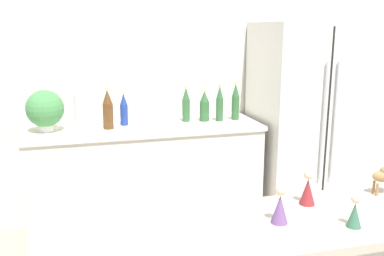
{
  "coord_description": "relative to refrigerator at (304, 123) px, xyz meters",
  "views": [
    {
      "loc": [
        -1.01,
        -0.92,
        1.65
      ],
      "look_at": [
        -0.37,
        1.4,
        1.09
      ],
      "focal_mm": 40.0,
      "sensor_mm": 36.0,
      "label": 1
    }
  ],
  "objects": [
    {
      "name": "back_counter",
      "position": [
        -1.39,
        0.07,
        -0.4
      ],
      "size": [
        1.86,
        0.63,
        0.89
      ],
      "color": "silver",
      "rests_on": "ground_plane"
    },
    {
      "name": "wall_back",
      "position": [
        -0.9,
        0.4,
        0.42
      ],
      "size": [
        8.0,
        0.06,
        2.55
      ],
      "color": "silver",
      "rests_on": "ground_plane"
    },
    {
      "name": "wise_man_figurine_purple",
      "position": [
        -0.96,
        -2.02,
        0.15
      ],
      "size": [
        0.05,
        0.05,
        0.13
      ],
      "color": "#33664C",
      "rests_on": "bar_counter"
    },
    {
      "name": "refrigerator",
      "position": [
        0.0,
        0.0,
        0.0
      ],
      "size": [
        0.83,
        0.73,
        1.7
      ],
      "color": "silver",
      "rests_on": "ground_plane"
    },
    {
      "name": "back_bottle_1",
      "position": [
        -0.61,
        0.09,
        0.2
      ],
      "size": [
        0.07,
        0.07,
        0.32
      ],
      "color": "#2D6033",
      "rests_on": "back_counter"
    },
    {
      "name": "back_bottle_0",
      "position": [
        -1.55,
        0.12,
        0.17
      ],
      "size": [
        0.06,
        0.06,
        0.26
      ],
      "color": "navy",
      "rests_on": "back_counter"
    },
    {
      "name": "paper_towel_roll",
      "position": [
        -1.88,
        0.04,
        0.18
      ],
      "size": [
        0.1,
        0.1,
        0.27
      ],
      "color": "white",
      "rests_on": "back_counter"
    },
    {
      "name": "wise_man_figurine_blue",
      "position": [
        -1.2,
        -1.92,
        0.16
      ],
      "size": [
        0.06,
        0.06,
        0.15
      ],
      "color": "#6B4784",
      "rests_on": "bar_counter"
    },
    {
      "name": "back_bottle_2",
      "position": [
        -1.03,
        0.13,
        0.18
      ],
      "size": [
        0.06,
        0.06,
        0.29
      ],
      "color": "#2D6033",
      "rests_on": "back_counter"
    },
    {
      "name": "wise_man_figurine_crimson",
      "position": [
        -1.01,
        -1.79,
        0.16
      ],
      "size": [
        0.06,
        0.06,
        0.15
      ],
      "color": "maroon",
      "rests_on": "bar_counter"
    },
    {
      "name": "back_bottle_3",
      "position": [
        -0.88,
        0.1,
        0.17
      ],
      "size": [
        0.08,
        0.08,
        0.26
      ],
      "color": "#2D6033",
      "rests_on": "back_counter"
    },
    {
      "name": "back_bottle_5",
      "position": [
        -1.68,
        0.02,
        0.19
      ],
      "size": [
        0.08,
        0.08,
        0.31
      ],
      "color": "brown",
      "rests_on": "back_counter"
    },
    {
      "name": "potted_plant",
      "position": [
        -2.14,
        0.05,
        0.21
      ],
      "size": [
        0.28,
        0.28,
        0.31
      ],
      "color": "silver",
      "rests_on": "back_counter"
    },
    {
      "name": "back_bottle_4",
      "position": [
        -0.76,
        0.07,
        0.19
      ],
      "size": [
        0.06,
        0.06,
        0.31
      ],
      "color": "#2D6033",
      "rests_on": "back_counter"
    }
  ]
}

